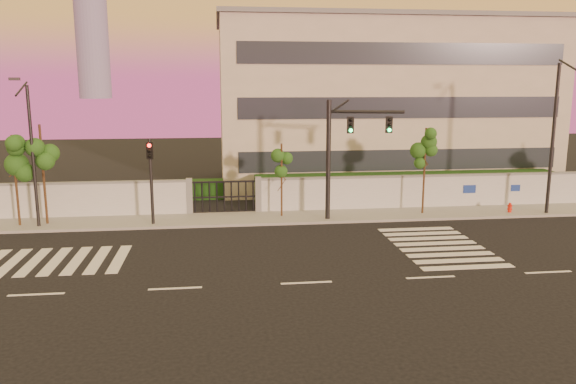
# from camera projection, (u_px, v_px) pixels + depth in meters

# --- Properties ---
(ground) EXTENTS (120.00, 120.00, 0.00)m
(ground) POSITION_uv_depth(u_px,v_px,m) (306.00, 283.00, 21.70)
(ground) COLOR black
(ground) RESTS_ON ground
(sidewalk) EXTENTS (60.00, 3.00, 0.15)m
(sidewalk) POSITION_uv_depth(u_px,v_px,m) (278.00, 218.00, 31.91)
(sidewalk) COLOR gray
(sidewalk) RESTS_ON ground
(perimeter_wall) EXTENTS (60.00, 0.36, 2.20)m
(perimeter_wall) POSITION_uv_depth(u_px,v_px,m) (277.00, 195.00, 33.19)
(perimeter_wall) COLOR #B0B3B8
(perimeter_wall) RESTS_ON ground
(hedge_row) EXTENTS (41.00, 4.25, 1.80)m
(hedge_row) POSITION_uv_depth(u_px,v_px,m) (289.00, 190.00, 36.04)
(hedge_row) COLOR #12340F
(hedge_row) RESTS_ON ground
(institutional_building) EXTENTS (24.40, 12.40, 12.25)m
(institutional_building) POSITION_uv_depth(u_px,v_px,m) (378.00, 102.00, 43.03)
(institutional_building) COLOR #B3AA98
(institutional_building) RESTS_ON ground
(road_markings) EXTENTS (57.00, 7.62, 0.02)m
(road_markings) POSITION_uv_depth(u_px,v_px,m) (259.00, 255.00, 25.16)
(road_markings) COLOR silver
(road_markings) RESTS_ON ground
(street_tree_b) EXTENTS (1.53, 1.21, 4.97)m
(street_tree_b) POSITION_uv_depth(u_px,v_px,m) (14.00, 160.00, 29.28)
(street_tree_b) COLOR #382314
(street_tree_b) RESTS_ON ground
(street_tree_c) EXTENTS (1.57, 1.25, 5.48)m
(street_tree_c) POSITION_uv_depth(u_px,v_px,m) (42.00, 152.00, 29.57)
(street_tree_c) COLOR #382314
(street_tree_c) RESTS_ON ground
(street_tree_d) EXTENTS (1.33, 1.06, 4.29)m
(street_tree_d) POSITION_uv_depth(u_px,v_px,m) (282.00, 164.00, 31.50)
(street_tree_d) COLOR #382314
(street_tree_d) RESTS_ON ground
(street_tree_e) EXTENTS (1.41, 1.12, 5.10)m
(street_tree_e) POSITION_uv_depth(u_px,v_px,m) (425.00, 152.00, 32.07)
(street_tree_e) COLOR #382314
(street_tree_e) RESTS_ON ground
(traffic_signal_main) EXTENTS (4.19, 1.24, 6.71)m
(traffic_signal_main) POSITION_uv_depth(u_px,v_px,m) (344.00, 145.00, 30.70)
(traffic_signal_main) COLOR black
(traffic_signal_main) RESTS_ON ground
(traffic_signal_secondary) EXTENTS (0.37, 0.35, 4.75)m
(traffic_signal_secondary) POSITION_uv_depth(u_px,v_px,m) (151.00, 171.00, 29.69)
(traffic_signal_secondary) COLOR black
(traffic_signal_secondary) RESTS_ON ground
(streetlight_west) EXTENTS (0.47, 1.89, 7.86)m
(streetlight_west) POSITION_uv_depth(u_px,v_px,m) (31.00, 149.00, 28.83)
(streetlight_west) COLOR black
(streetlight_west) RESTS_ON ground
(streetlight_east) EXTENTS (0.54, 2.19, 9.12)m
(streetlight_east) POSITION_uv_depth(u_px,v_px,m) (556.00, 131.00, 31.69)
(streetlight_east) COLOR black
(streetlight_east) RESTS_ON ground
(fire_hydrant) EXTENTS (0.28, 0.27, 0.71)m
(fire_hydrant) POSITION_uv_depth(u_px,v_px,m) (510.00, 209.00, 32.91)
(fire_hydrant) COLOR red
(fire_hydrant) RESTS_ON ground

